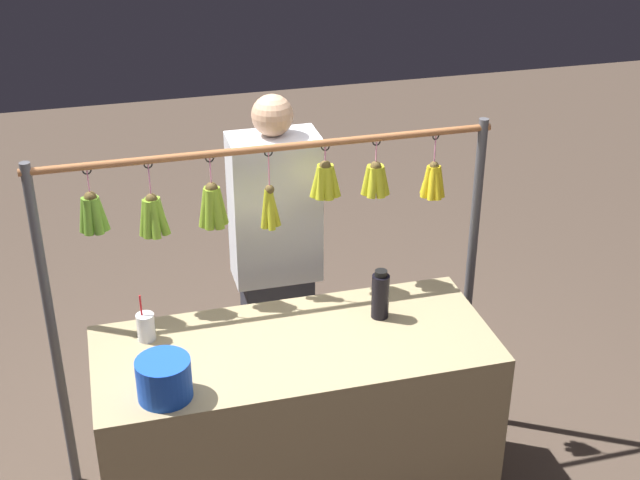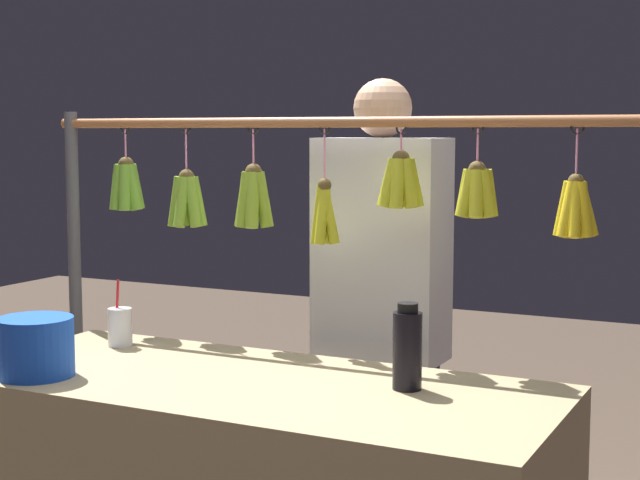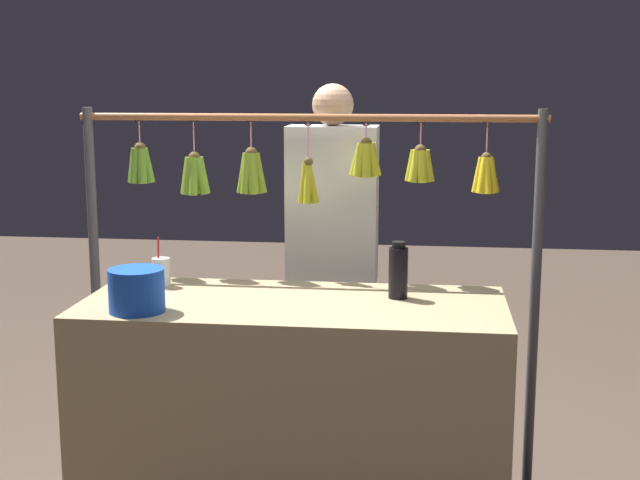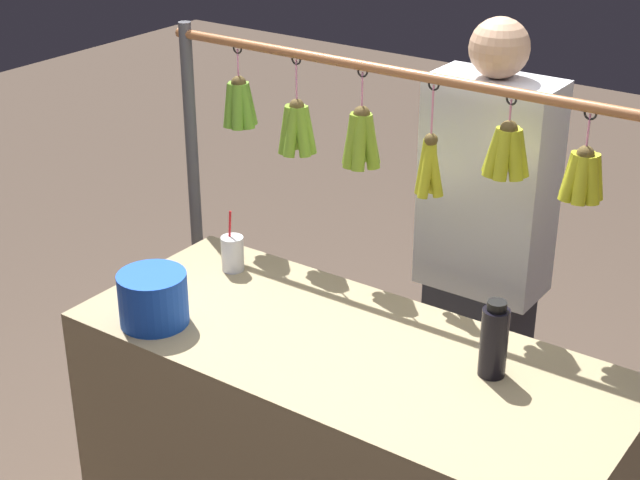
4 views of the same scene
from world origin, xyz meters
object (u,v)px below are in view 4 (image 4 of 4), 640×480
Objects in this scene: drink_cup at (233,253)px; vendor_person at (481,276)px; blue_bucket at (153,299)px; water_bottle at (494,340)px.

vendor_person is (-0.66, -0.52, -0.11)m from drink_cup.
drink_cup is 0.12× the size of vendor_person.
vendor_person reaches higher than blue_bucket.
drink_cup is (0.03, -0.41, -0.02)m from blue_bucket.
drink_cup is at bearing -4.74° from water_bottle.
blue_bucket is at bearing 55.74° from vendor_person.
drink_cup is at bearing 37.98° from vendor_person.
blue_bucket is 1.12m from vendor_person.
blue_bucket is (0.96, 0.32, -0.03)m from water_bottle.
vendor_person reaches higher than drink_cup.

